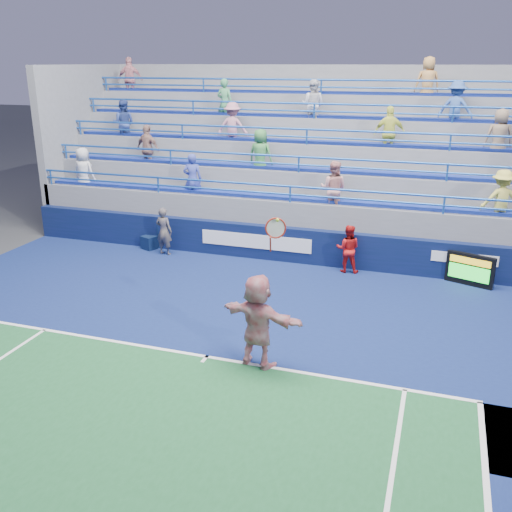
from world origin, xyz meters
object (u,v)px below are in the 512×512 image
(serve_speed_board, at_px, (470,270))
(tennis_player, at_px, (258,321))
(ball_girl, at_px, (348,249))
(judge_chair, at_px, (150,241))
(line_judge, at_px, (164,231))

(serve_speed_board, height_order, tennis_player, tennis_player)
(serve_speed_board, bearing_deg, ball_girl, 179.98)
(serve_speed_board, bearing_deg, tennis_player, -124.99)
(tennis_player, relative_size, ball_girl, 2.20)
(serve_speed_board, xyz_separation_m, judge_chair, (-10.06, 0.14, -0.20))
(ball_girl, bearing_deg, judge_chair, -5.89)
(judge_chair, bearing_deg, line_judge, -26.37)
(line_judge, bearing_deg, serve_speed_board, -172.42)
(judge_chair, xyz_separation_m, tennis_player, (5.82, -6.21, 0.74))
(judge_chair, height_order, line_judge, line_judge)
(serve_speed_board, height_order, line_judge, line_judge)
(tennis_player, height_order, line_judge, tennis_player)
(serve_speed_board, height_order, judge_chair, serve_speed_board)
(line_judge, bearing_deg, judge_chair, -20.13)
(serve_speed_board, distance_m, ball_girl, 3.44)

